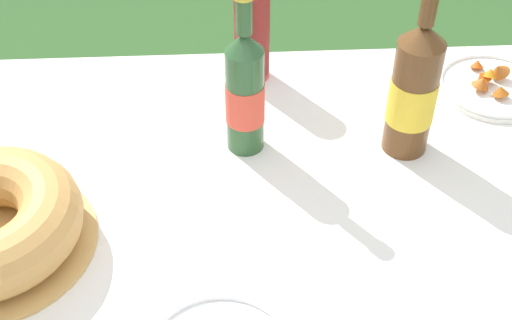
# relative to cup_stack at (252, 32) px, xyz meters

# --- Properties ---
(garden_table) EXTENTS (1.56, 1.18, 0.76)m
(garden_table) POSITION_rel_cup_stack_xyz_m (-0.07, -0.51, -0.18)
(garden_table) COLOR brown
(garden_table) RESTS_ON ground_plane
(tablecloth) EXTENTS (1.57, 1.19, 0.10)m
(tablecloth) POSITION_rel_cup_stack_xyz_m (-0.07, -0.51, -0.12)
(tablecloth) COLOR white
(tablecloth) RESTS_ON garden_table
(cup_stack) EXTENTS (0.07, 0.07, 0.21)m
(cup_stack) POSITION_rel_cup_stack_xyz_m (0.00, 0.00, 0.00)
(cup_stack) COLOR #E04C47
(cup_stack) RESTS_ON tablecloth
(cider_bottle_green) EXTENTS (0.07, 0.07, 0.33)m
(cider_bottle_green) POSITION_rel_cup_stack_xyz_m (-0.02, -0.22, 0.02)
(cider_bottle_green) COLOR #2D562D
(cider_bottle_green) RESTS_ON tablecloth
(cider_bottle_amber) EXTENTS (0.09, 0.09, 0.34)m
(cider_bottle_amber) POSITION_rel_cup_stack_xyz_m (0.27, -0.24, 0.02)
(cider_bottle_amber) COLOR brown
(cider_bottle_amber) RESTS_ON tablecloth
(snack_plate_near) EXTENTS (0.23, 0.23, 0.06)m
(snack_plate_near) POSITION_rel_cup_stack_xyz_m (0.49, -0.08, -0.10)
(snack_plate_near) COLOR white
(snack_plate_near) RESTS_ON tablecloth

